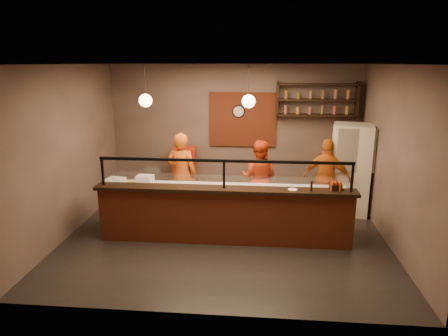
# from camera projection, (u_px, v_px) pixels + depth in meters

# --- Properties ---
(floor) EXTENTS (6.00, 6.00, 0.00)m
(floor) POSITION_uv_depth(u_px,v_px,m) (225.00, 236.00, 7.69)
(floor) COLOR black
(floor) RESTS_ON ground
(ceiling) EXTENTS (6.00, 6.00, 0.00)m
(ceiling) POSITION_uv_depth(u_px,v_px,m) (226.00, 64.00, 6.86)
(ceiling) COLOR #362D2A
(ceiling) RESTS_ON wall_back
(wall_back) EXTENTS (6.00, 0.00, 6.00)m
(wall_back) POSITION_uv_depth(u_px,v_px,m) (234.00, 132.00, 9.68)
(wall_back) COLOR #715D52
(wall_back) RESTS_ON floor
(wall_left) EXTENTS (0.00, 5.00, 5.00)m
(wall_left) POSITION_uv_depth(u_px,v_px,m) (68.00, 152.00, 7.54)
(wall_left) COLOR #715D52
(wall_left) RESTS_ON floor
(wall_right) EXTENTS (0.00, 5.00, 5.00)m
(wall_right) POSITION_uv_depth(u_px,v_px,m) (395.00, 158.00, 7.01)
(wall_right) COLOR #715D52
(wall_right) RESTS_ON floor
(wall_front) EXTENTS (6.00, 0.00, 6.00)m
(wall_front) POSITION_uv_depth(u_px,v_px,m) (208.00, 200.00, 4.87)
(wall_front) COLOR #715D52
(wall_front) RESTS_ON floor
(brick_patch) EXTENTS (1.60, 0.04, 1.30)m
(brick_patch) POSITION_uv_depth(u_px,v_px,m) (243.00, 120.00, 9.56)
(brick_patch) COLOR #963D20
(brick_patch) RESTS_ON wall_back
(service_counter) EXTENTS (4.60, 0.25, 1.00)m
(service_counter) POSITION_uv_depth(u_px,v_px,m) (224.00, 217.00, 7.27)
(service_counter) COLOR #963D20
(service_counter) RESTS_ON floor
(counter_ledge) EXTENTS (4.70, 0.37, 0.06)m
(counter_ledge) POSITION_uv_depth(u_px,v_px,m) (224.00, 189.00, 7.13)
(counter_ledge) COLOR black
(counter_ledge) RESTS_ON service_counter
(worktop_cabinet) EXTENTS (4.60, 0.75, 0.85)m
(worktop_cabinet) POSITION_uv_depth(u_px,v_px,m) (226.00, 211.00, 7.77)
(worktop_cabinet) COLOR gray
(worktop_cabinet) RESTS_ON floor
(worktop) EXTENTS (4.60, 0.75, 0.05)m
(worktop) POSITION_uv_depth(u_px,v_px,m) (226.00, 189.00, 7.65)
(worktop) COLOR silver
(worktop) RESTS_ON worktop_cabinet
(sneeze_guard) EXTENTS (4.50, 0.05, 0.52)m
(sneeze_guard) POSITION_uv_depth(u_px,v_px,m) (224.00, 171.00, 7.05)
(sneeze_guard) COLOR white
(sneeze_guard) RESTS_ON counter_ledge
(wall_shelving) EXTENTS (1.84, 0.28, 0.85)m
(wall_shelving) POSITION_uv_depth(u_px,v_px,m) (317.00, 100.00, 9.14)
(wall_shelving) COLOR black
(wall_shelving) RESTS_ON wall_back
(wall_clock) EXTENTS (0.30, 0.04, 0.30)m
(wall_clock) POSITION_uv_depth(u_px,v_px,m) (239.00, 111.00, 9.51)
(wall_clock) COLOR black
(wall_clock) RESTS_ON wall_back
(pendant_left) EXTENTS (0.24, 0.24, 0.77)m
(pendant_left) POSITION_uv_depth(u_px,v_px,m) (146.00, 100.00, 7.35)
(pendant_left) COLOR black
(pendant_left) RESTS_ON ceiling
(pendant_right) EXTENTS (0.24, 0.24, 0.77)m
(pendant_right) POSITION_uv_depth(u_px,v_px,m) (249.00, 101.00, 7.19)
(pendant_right) COLOR black
(pendant_right) RESTS_ON ceiling
(cook_left) EXTENTS (0.73, 0.55, 1.81)m
(cook_left) POSITION_uv_depth(u_px,v_px,m) (182.00, 175.00, 8.53)
(cook_left) COLOR #DA5E14
(cook_left) RESTS_ON floor
(cook_mid) EXTENTS (0.94, 0.82, 1.66)m
(cook_mid) POSITION_uv_depth(u_px,v_px,m) (259.00, 178.00, 8.54)
(cook_mid) COLOR red
(cook_mid) RESTS_ON floor
(cook_right) EXTENTS (1.07, 0.68, 1.69)m
(cook_right) POSITION_uv_depth(u_px,v_px,m) (326.00, 178.00, 8.47)
(cook_right) COLOR orange
(cook_right) RESTS_ON floor
(fridge) EXTENTS (0.96, 0.92, 1.96)m
(fridge) POSITION_uv_depth(u_px,v_px,m) (350.00, 169.00, 8.67)
(fridge) COLOR #EBE4C7
(fridge) RESTS_ON floor
(red_cooler) EXTENTS (0.58, 0.54, 1.26)m
(red_cooler) POSITION_uv_depth(u_px,v_px,m) (185.00, 173.00, 9.70)
(red_cooler) COLOR #AF200B
(red_cooler) RESTS_ON floor
(pizza_dough) EXTENTS (0.54, 0.54, 0.01)m
(pizza_dough) POSITION_uv_depth(u_px,v_px,m) (276.00, 188.00, 7.60)
(pizza_dough) COLOR beige
(pizza_dough) RESTS_ON worktop
(prep_tub_a) EXTENTS (0.36, 0.31, 0.16)m
(prep_tub_a) POSITION_uv_depth(u_px,v_px,m) (116.00, 182.00, 7.74)
(prep_tub_a) COLOR silver
(prep_tub_a) RESTS_ON worktop
(prep_tub_b) EXTENTS (0.34, 0.28, 0.16)m
(prep_tub_b) POSITION_uv_depth(u_px,v_px,m) (145.00, 179.00, 7.93)
(prep_tub_b) COLOR white
(prep_tub_b) RESTS_ON worktop
(prep_tub_c) EXTENTS (0.35, 0.30, 0.16)m
(prep_tub_c) POSITION_uv_depth(u_px,v_px,m) (113.00, 185.00, 7.57)
(prep_tub_c) COLOR silver
(prep_tub_c) RESTS_ON worktop
(rolling_pin) EXTENTS (0.39, 0.11, 0.07)m
(rolling_pin) POSITION_uv_depth(u_px,v_px,m) (137.00, 182.00, 7.91)
(rolling_pin) COLOR yellow
(rolling_pin) RESTS_ON worktop
(condiment_caddy) EXTENTS (0.22, 0.18, 0.11)m
(condiment_caddy) POSITION_uv_depth(u_px,v_px,m) (336.00, 187.00, 7.00)
(condiment_caddy) COLOR black
(condiment_caddy) RESTS_ON counter_ledge
(pepper_mill) EXTENTS (0.04, 0.04, 0.18)m
(pepper_mill) POSITION_uv_depth(u_px,v_px,m) (311.00, 186.00, 6.92)
(pepper_mill) COLOR black
(pepper_mill) RESTS_ON counter_ledge
(small_plate) EXTENTS (0.19, 0.19, 0.01)m
(small_plate) POSITION_uv_depth(u_px,v_px,m) (293.00, 190.00, 7.01)
(small_plate) COLOR white
(small_plate) RESTS_ON counter_ledge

